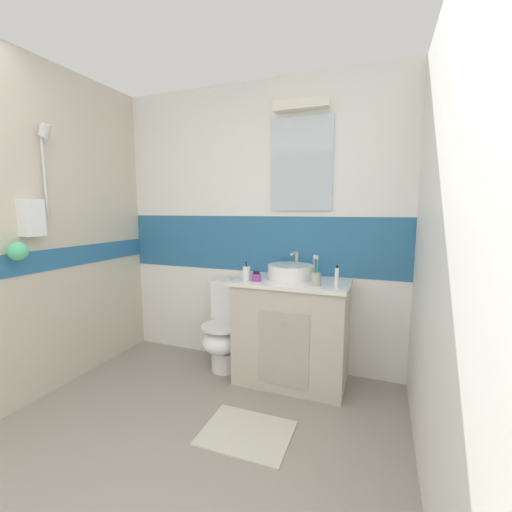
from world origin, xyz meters
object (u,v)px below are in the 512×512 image
(sink_basin, at_px, (290,271))
(hair_gel_jar, at_px, (256,277))
(toothbrush_cup, at_px, (316,277))
(soap_dispenser, at_px, (247,273))
(toilet, at_px, (227,329))
(toothpaste_tube_upright, at_px, (337,277))

(sink_basin, distance_m, hair_gel_jar, 0.29)
(toothbrush_cup, height_order, soap_dispenser, toothbrush_cup)
(sink_basin, bearing_deg, hair_gel_jar, -143.72)
(toilet, xyz_separation_m, toothpaste_tube_upright, (0.96, -0.16, 0.56))
(soap_dispenser, height_order, hair_gel_jar, soap_dispenser)
(hair_gel_jar, bearing_deg, soap_dispenser, 179.74)
(toothbrush_cup, distance_m, soap_dispenser, 0.55)
(sink_basin, xyz_separation_m, toothpaste_tube_upright, (0.39, -0.19, 0.02))
(sink_basin, xyz_separation_m, toilet, (-0.57, -0.03, -0.55))
(sink_basin, distance_m, toilet, 0.79)
(toilet, relative_size, toothbrush_cup, 3.42)
(toilet, relative_size, toothpaste_tube_upright, 4.76)
(toilet, height_order, toothpaste_tube_upright, toothpaste_tube_upright)
(toilet, height_order, hair_gel_jar, hair_gel_jar)
(soap_dispenser, distance_m, toothpaste_tube_upright, 0.71)
(soap_dispenser, bearing_deg, hair_gel_jar, -0.26)
(sink_basin, height_order, hair_gel_jar, sink_basin)
(toothbrush_cup, bearing_deg, toilet, 170.31)
(toilet, height_order, soap_dispenser, soap_dispenser)
(toilet, bearing_deg, toothbrush_cup, -9.69)
(toilet, relative_size, hair_gel_jar, 10.29)
(soap_dispenser, xyz_separation_m, hair_gel_jar, (0.08, -0.00, -0.02))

